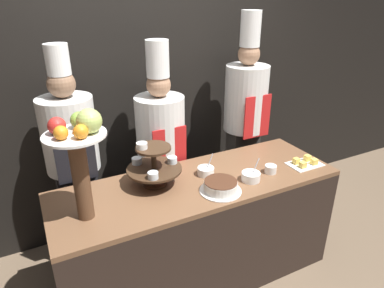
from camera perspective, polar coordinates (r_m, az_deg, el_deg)
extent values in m
cube|color=black|center=(3.06, -7.42, 10.83)|extent=(10.00, 0.06, 2.80)
cube|color=black|center=(2.69, 1.00, -14.51)|extent=(2.05, 0.69, 0.83)
cube|color=brown|center=(2.44, 1.07, -6.59)|extent=(2.05, 0.69, 0.03)
cylinder|color=#3D2819|center=(2.41, -6.19, -6.49)|extent=(0.17, 0.17, 0.02)
cylinder|color=#3D2819|center=(2.35, -6.33, -3.66)|extent=(0.04, 0.04, 0.28)
cylinder|color=#3D2819|center=(2.36, -6.31, -4.18)|extent=(0.38, 0.38, 0.02)
cylinder|color=#3D2819|center=(2.29, -6.49, -0.68)|extent=(0.24, 0.24, 0.02)
cylinder|color=silver|center=(2.42, -9.18, -2.79)|extent=(0.07, 0.07, 0.04)
cylinder|color=gold|center=(2.42, -9.17, -2.93)|extent=(0.06, 0.06, 0.03)
cylinder|color=silver|center=(2.22, -6.51, -5.22)|extent=(0.07, 0.07, 0.04)
cylinder|color=green|center=(2.22, -6.50, -5.37)|extent=(0.06, 0.06, 0.03)
cylinder|color=silver|center=(2.40, -3.33, -2.68)|extent=(0.07, 0.07, 0.04)
cylinder|color=red|center=(2.41, -3.32, -2.82)|extent=(0.06, 0.06, 0.03)
cylinder|color=white|center=(2.26, -8.36, -0.28)|extent=(0.07, 0.07, 0.04)
cylinder|color=brown|center=(2.05, -17.99, -5.51)|extent=(0.10, 0.10, 0.52)
cylinder|color=white|center=(1.93, -18.99, 1.40)|extent=(0.34, 0.34, 0.01)
sphere|color=#ADC160|center=(1.89, -16.76, 3.68)|extent=(0.14, 0.14, 0.14)
sphere|color=#84B742|center=(1.99, -18.32, 3.79)|extent=(0.09, 0.09, 0.09)
sphere|color=red|center=(1.94, -21.61, 2.84)|extent=(0.10, 0.10, 0.10)
sphere|color=orange|center=(1.87, -21.02, 1.76)|extent=(0.08, 0.08, 0.08)
sphere|color=orange|center=(1.84, -18.06, 1.97)|extent=(0.08, 0.08, 0.08)
cylinder|color=white|center=(2.33, 4.76, -7.76)|extent=(0.28, 0.28, 0.01)
cylinder|color=white|center=(2.31, 4.79, -7.00)|extent=(0.23, 0.23, 0.06)
cylinder|color=#472819|center=(2.29, 4.82, -6.25)|extent=(0.22, 0.22, 0.01)
cylinder|color=white|center=(2.60, 12.97, -4.09)|extent=(0.09, 0.09, 0.06)
cube|color=white|center=(2.80, 18.27, -3.21)|extent=(0.26, 0.18, 0.01)
cube|color=#EFCC56|center=(2.73, 17.98, -3.31)|extent=(0.04, 0.04, 0.04)
cube|color=#EFCC56|center=(2.81, 19.69, -2.78)|extent=(0.04, 0.04, 0.04)
cube|color=#EFCC56|center=(2.77, 16.97, -2.73)|extent=(0.04, 0.04, 0.04)
cube|color=#EFCC56|center=(2.85, 18.69, -2.22)|extent=(0.04, 0.04, 0.04)
cylinder|color=white|center=(2.47, 9.78, -5.36)|extent=(0.13, 0.13, 0.06)
cylinder|color=#BCBCC1|center=(2.45, 10.59, -3.62)|extent=(0.05, 0.01, 0.11)
cylinder|color=white|center=(2.51, 2.30, -4.53)|extent=(0.12, 0.12, 0.06)
cylinder|color=#BCBCC1|center=(2.49, 3.01, -2.86)|extent=(0.05, 0.01, 0.11)
cube|color=#28282D|center=(2.95, -17.82, -11.37)|extent=(0.29, 0.16, 0.87)
cylinder|color=silver|center=(2.62, -19.77, 1.50)|extent=(0.39, 0.39, 0.55)
cube|color=black|center=(2.49, -18.79, -2.27)|extent=(0.27, 0.01, 0.35)
sphere|color=#846047|center=(2.51, -20.96, 9.32)|extent=(0.19, 0.19, 0.19)
cylinder|color=white|center=(2.48, -21.53, 12.97)|extent=(0.16, 0.16, 0.20)
cube|color=#28282D|center=(3.10, -4.84, -8.88)|extent=(0.30, 0.16, 0.81)
cylinder|color=silver|center=(2.80, -5.31, 2.68)|extent=(0.40, 0.40, 0.52)
cube|color=red|center=(2.68, -3.69, -0.72)|extent=(0.28, 0.01, 0.33)
sphere|color=#A37556|center=(2.69, -5.60, 9.76)|extent=(0.19, 0.19, 0.19)
cylinder|color=white|center=(2.65, -5.78, 13.96)|extent=(0.18, 0.18, 0.28)
cube|color=#38332D|center=(3.43, 8.17, -4.64)|extent=(0.29, 0.16, 0.92)
cylinder|color=silver|center=(3.14, 8.98, 7.52)|extent=(0.38, 0.38, 0.59)
cube|color=red|center=(3.04, 10.82, 4.46)|extent=(0.27, 0.01, 0.38)
sphere|color=#A37556|center=(3.05, 9.46, 14.56)|extent=(0.19, 0.19, 0.19)
cylinder|color=white|center=(3.02, 9.74, 18.42)|extent=(0.17, 0.17, 0.29)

